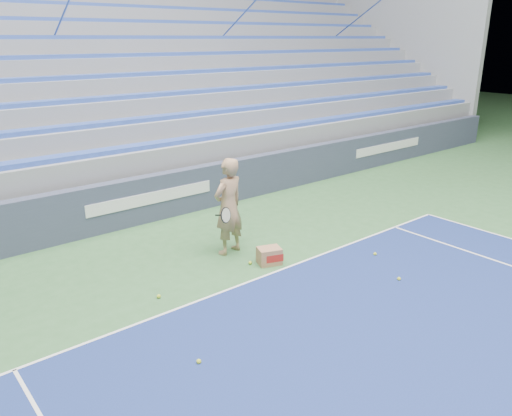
% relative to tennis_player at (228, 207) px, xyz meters
% --- Properties ---
extents(sponsor_barrier, '(30.00, 0.32, 1.10)m').
position_rel_tennis_player_xyz_m(sponsor_barrier, '(-0.33, 2.71, -0.43)').
color(sponsor_barrier, '#383E55').
rests_on(sponsor_barrier, ground).
extents(bleachers, '(31.00, 9.15, 7.30)m').
position_rel_tennis_player_xyz_m(bleachers, '(-0.34, 8.43, 1.38)').
color(bleachers, gray).
rests_on(bleachers, ground).
extents(tennis_player, '(1.00, 0.91, 1.96)m').
position_rel_tennis_player_xyz_m(tennis_player, '(0.00, 0.00, 0.00)').
color(tennis_player, tan).
rests_on(tennis_player, ground).
extents(ball_box, '(0.52, 0.46, 0.33)m').
position_rel_tennis_player_xyz_m(ball_box, '(0.28, -0.92, -0.82)').
color(ball_box, '#9F6F4D').
rests_on(ball_box, ground).
extents(tennis_ball_0, '(0.07, 0.07, 0.07)m').
position_rel_tennis_player_xyz_m(tennis_ball_0, '(-2.49, -2.70, -0.95)').
color(tennis_ball_0, '#C7D62B').
rests_on(tennis_ball_0, ground).
extents(tennis_ball_1, '(0.07, 0.07, 0.07)m').
position_rel_tennis_player_xyz_m(tennis_ball_1, '(-2.04, -0.77, -0.95)').
color(tennis_ball_1, '#C7D62B').
rests_on(tennis_ball_1, ground).
extents(tennis_ball_2, '(0.07, 0.07, 0.07)m').
position_rel_tennis_player_xyz_m(tennis_ball_2, '(2.17, -1.98, -0.95)').
color(tennis_ball_2, '#C7D62B').
rests_on(tennis_ball_2, ground).
extents(tennis_ball_3, '(0.07, 0.07, 0.07)m').
position_rel_tennis_player_xyz_m(tennis_ball_3, '(-0.03, -0.71, -0.95)').
color(tennis_ball_3, '#C7D62B').
rests_on(tennis_ball_3, ground).
extents(tennis_ball_4, '(0.07, 0.07, 0.07)m').
position_rel_tennis_player_xyz_m(tennis_ball_4, '(1.62, -2.94, -0.95)').
color(tennis_ball_4, '#C7D62B').
rests_on(tennis_ball_4, ground).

